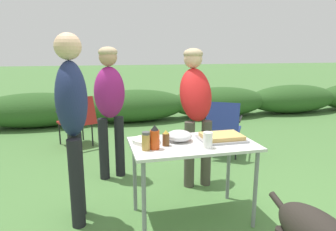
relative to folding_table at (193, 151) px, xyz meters
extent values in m
plane|color=#4C7A3D|center=(0.00, 0.00, -0.66)|extent=(60.00, 60.00, 0.00)
ellipsoid|color=#2D5623|center=(-2.00, 4.03, -0.31)|extent=(2.40, 0.90, 0.70)
ellipsoid|color=#2D5623|center=(0.00, 4.03, -0.31)|extent=(2.40, 0.90, 0.70)
ellipsoid|color=#2D5623|center=(2.00, 4.03, -0.31)|extent=(2.40, 0.90, 0.70)
ellipsoid|color=#2D5623|center=(4.00, 4.03, -0.31)|extent=(2.40, 0.90, 0.70)
cube|color=silver|center=(0.00, 0.00, 0.06)|extent=(1.10, 0.64, 0.02)
cylinder|color=gray|center=(-0.49, -0.27, -0.31)|extent=(0.04, 0.04, 0.71)
cylinder|color=gray|center=(0.49, -0.27, -0.31)|extent=(0.04, 0.04, 0.71)
cylinder|color=gray|center=(-0.49, 0.27, -0.31)|extent=(0.04, 0.04, 0.71)
cylinder|color=gray|center=(0.49, 0.27, -0.31)|extent=(0.04, 0.04, 0.71)
cube|color=#9E9EA3|center=(0.28, 0.01, 0.09)|extent=(0.41, 0.30, 0.02)
cube|color=tan|center=(0.28, 0.01, 0.11)|extent=(0.36, 0.26, 0.04)
cylinder|color=white|center=(-0.40, 0.10, 0.10)|extent=(0.25, 0.25, 0.04)
ellipsoid|color=silver|center=(-0.10, 0.08, 0.13)|extent=(0.23, 0.23, 0.10)
cylinder|color=white|center=(0.07, -0.17, 0.14)|extent=(0.08, 0.08, 0.14)
cylinder|color=#B2893D|center=(-0.44, -0.10, 0.14)|extent=(0.07, 0.07, 0.13)
cylinder|color=#4C4C4C|center=(-0.44, -0.10, 0.22)|extent=(0.06, 0.06, 0.02)
cylinder|color=brown|center=(-0.25, -0.02, 0.13)|extent=(0.06, 0.06, 0.11)
cone|color=gold|center=(-0.25, -0.02, 0.20)|extent=(0.05, 0.05, 0.03)
cylinder|color=#CC4214|center=(-0.36, -0.09, 0.16)|extent=(0.08, 0.08, 0.16)
cone|color=black|center=(-0.36, -0.09, 0.26)|extent=(0.07, 0.07, 0.05)
cylinder|color=#4C473D|center=(0.19, 0.65, -0.28)|extent=(0.12, 0.12, 0.77)
cylinder|color=#4C473D|center=(0.39, 0.65, -0.28)|extent=(0.12, 0.12, 0.77)
ellipsoid|color=red|center=(0.29, 0.77, 0.39)|extent=(0.37, 0.48, 0.67)
sphere|color=#DBAD89|center=(0.29, 0.88, 0.78)|extent=(0.21, 0.21, 0.21)
ellipsoid|color=tan|center=(0.29, 0.88, 0.84)|extent=(0.22, 0.22, 0.13)
cylinder|color=black|center=(-0.75, 1.11, -0.29)|extent=(0.12, 0.12, 0.75)
cylinder|color=black|center=(-0.56, 1.16, -0.29)|extent=(0.12, 0.12, 0.75)
ellipsoid|color=#931E70|center=(-0.65, 1.13, 0.39)|extent=(0.42, 0.35, 0.61)
sphere|color=tan|center=(-0.65, 1.13, 0.80)|extent=(0.21, 0.21, 0.21)
ellipsoid|color=tan|center=(-0.65, 1.13, 0.86)|extent=(0.22, 0.22, 0.13)
cylinder|color=black|center=(-1.02, 0.12, -0.26)|extent=(0.12, 0.12, 0.81)
cylinder|color=black|center=(-1.02, 0.33, -0.26)|extent=(0.12, 0.12, 0.81)
ellipsoid|color=navy|center=(-1.02, 0.23, 0.47)|extent=(0.27, 0.37, 0.65)
sphere|color=#DBAD89|center=(-1.02, 0.23, 0.91)|extent=(0.22, 0.22, 0.22)
cylinder|color=#28231E|center=(0.33, -0.84, -0.12)|extent=(0.05, 0.19, 0.10)
cube|color=navy|center=(1.04, 1.58, -0.28)|extent=(0.63, 0.63, 0.03)
cube|color=navy|center=(0.89, 1.34, -0.05)|extent=(0.48, 0.38, 0.44)
cylinder|color=black|center=(0.76, 1.52, -0.47)|extent=(0.02, 0.02, 0.38)
cylinder|color=black|center=(1.10, 1.31, -0.47)|extent=(0.02, 0.02, 0.38)
cylinder|color=black|center=(0.97, 1.86, -0.47)|extent=(0.02, 0.02, 0.38)
cylinder|color=black|center=(1.31, 1.65, -0.47)|extent=(0.02, 0.02, 0.38)
cylinder|color=black|center=(0.84, 1.70, -0.10)|extent=(0.24, 0.37, 0.02)
cylinder|color=black|center=(1.23, 1.46, -0.10)|extent=(0.24, 0.37, 0.02)
cube|color=maroon|center=(-1.16, 2.57, -0.28)|extent=(0.61, 0.61, 0.03)
cube|color=maroon|center=(-1.04, 2.31, -0.05)|extent=(0.49, 0.33, 0.44)
cylinder|color=black|center=(-1.26, 2.31, -0.47)|extent=(0.02, 0.02, 0.38)
cylinder|color=black|center=(-0.89, 2.47, -0.47)|extent=(0.02, 0.02, 0.38)
cylinder|color=black|center=(-1.42, 2.67, -0.47)|extent=(0.02, 0.02, 0.38)
cylinder|color=black|center=(-1.06, 2.83, -0.47)|extent=(0.02, 0.02, 0.38)
cylinder|color=black|center=(-1.37, 2.48, -0.10)|extent=(0.19, 0.39, 0.02)
cylinder|color=black|center=(-0.95, 2.66, -0.10)|extent=(0.19, 0.39, 0.02)
camera|label=1|loc=(-0.83, -2.42, 0.88)|focal=32.00mm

